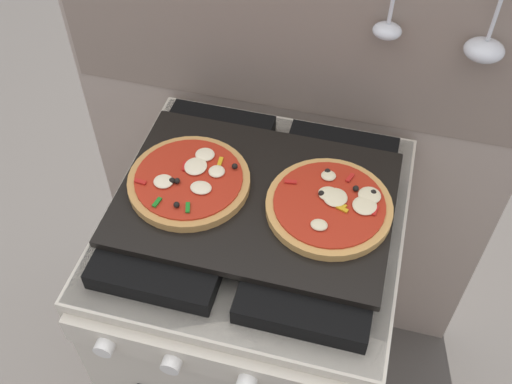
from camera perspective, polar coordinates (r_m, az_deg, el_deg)
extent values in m
cube|color=gray|center=(1.53, 3.23, 5.43)|extent=(1.10, 0.03, 1.55)
cube|color=gray|center=(1.28, 3.81, 17.19)|extent=(1.08, 0.00, 0.56)
ellipsoid|color=silver|center=(1.25, 12.21, 14.59)|extent=(0.06, 0.05, 0.03)
ellipsoid|color=silver|center=(1.27, 20.63, 12.37)|extent=(0.08, 0.07, 0.04)
cube|color=beige|center=(1.60, 0.00, -11.79)|extent=(0.60, 0.60, 0.86)
cube|color=black|center=(1.25, 0.00, -2.18)|extent=(0.59, 0.59, 0.01)
cube|color=black|center=(1.26, -6.19, -0.15)|extent=(0.24, 0.51, 0.04)
cube|color=black|center=(1.21, 6.43, -2.71)|extent=(0.24, 0.51, 0.04)
cube|color=beige|center=(1.13, -4.17, -15.79)|extent=(0.58, 0.02, 0.07)
cylinder|color=silver|center=(1.18, -14.08, -14.02)|extent=(0.04, 0.02, 0.04)
cylinder|color=silver|center=(1.14, -7.98, -15.80)|extent=(0.04, 0.02, 0.04)
cylinder|color=silver|center=(1.12, -0.92, -17.61)|extent=(0.04, 0.02, 0.04)
cube|color=black|center=(1.20, 0.00, -0.56)|extent=(0.54, 0.38, 0.02)
cylinder|color=#C18947|center=(1.22, -6.30, 0.98)|extent=(0.24, 0.24, 0.02)
cylinder|color=#AD2614|center=(1.21, -6.34, 1.33)|extent=(0.22, 0.22, 0.00)
ellipsoid|color=beige|center=(1.18, -5.20, 0.41)|extent=(0.04, 0.03, 0.01)
ellipsoid|color=beige|center=(1.21, -3.71, 1.95)|extent=(0.03, 0.03, 0.01)
ellipsoid|color=beige|center=(1.24, -4.82, 3.53)|extent=(0.04, 0.04, 0.01)
ellipsoid|color=beige|center=(1.22, -5.69, 2.42)|extent=(0.05, 0.05, 0.01)
ellipsoid|color=beige|center=(1.20, -8.69, 0.99)|extent=(0.04, 0.04, 0.01)
sphere|color=black|center=(1.20, -7.42, 1.04)|extent=(0.01, 0.01, 0.01)
sphere|color=black|center=(1.16, -7.47, -1.19)|extent=(0.01, 0.01, 0.01)
cube|color=gold|center=(1.23, -3.38, 2.86)|extent=(0.01, 0.02, 0.00)
cube|color=#19721E|center=(1.17, -9.29, -0.95)|extent=(0.01, 0.03, 0.00)
cube|color=red|center=(1.21, -10.81, 0.97)|extent=(0.02, 0.01, 0.00)
cube|color=#19721E|center=(1.15, -6.43, -1.45)|extent=(0.01, 0.03, 0.00)
sphere|color=black|center=(1.21, -2.02, 2.44)|extent=(0.01, 0.01, 0.01)
cube|color=red|center=(1.23, -6.72, 2.43)|extent=(0.01, 0.03, 0.00)
sphere|color=black|center=(1.20, -7.89, 1.08)|extent=(0.01, 0.01, 0.01)
cylinder|color=tan|center=(1.18, 6.89, -1.28)|extent=(0.24, 0.24, 0.02)
cylinder|color=#AD2614|center=(1.17, 6.94, -0.93)|extent=(0.22, 0.22, 0.00)
ellipsoid|color=beige|center=(1.12, 5.95, -3.09)|extent=(0.03, 0.03, 0.01)
ellipsoid|color=beige|center=(1.17, 7.46, -0.50)|extent=(0.05, 0.05, 0.01)
ellipsoid|color=beige|center=(1.17, 10.17, -1.26)|extent=(0.05, 0.05, 0.01)
ellipsoid|color=beige|center=(1.21, 6.83, 1.54)|extent=(0.03, 0.03, 0.01)
ellipsoid|color=beige|center=(1.18, 10.61, -0.31)|extent=(0.04, 0.04, 0.01)
ellipsoid|color=beige|center=(1.17, 6.88, -0.17)|extent=(0.04, 0.04, 0.01)
ellipsoid|color=beige|center=(1.17, 9.93, -1.00)|extent=(0.03, 0.03, 0.01)
cube|color=gold|center=(1.16, 8.01, -1.01)|extent=(0.02, 0.02, 0.00)
sphere|color=black|center=(1.21, 6.74, 1.94)|extent=(0.01, 0.01, 0.01)
cube|color=red|center=(1.16, 11.16, -1.57)|extent=(0.01, 0.03, 0.00)
cube|color=red|center=(1.17, 8.09, -0.79)|extent=(0.02, 0.03, 0.00)
sphere|color=black|center=(1.19, 10.96, -0.05)|extent=(0.01, 0.01, 0.01)
cube|color=gold|center=(1.15, 8.09, -1.57)|extent=(0.03, 0.02, 0.00)
sphere|color=black|center=(1.19, 9.35, 0.34)|extent=(0.01, 0.01, 0.01)
cube|color=red|center=(1.18, 6.39, -0.08)|extent=(0.01, 0.03, 0.00)
cube|color=red|center=(1.21, 8.81, 1.33)|extent=(0.02, 0.03, 0.00)
sphere|color=black|center=(1.17, 6.14, -0.14)|extent=(0.01, 0.01, 0.01)
cube|color=red|center=(1.19, 3.27, 0.97)|extent=(0.02, 0.01, 0.00)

